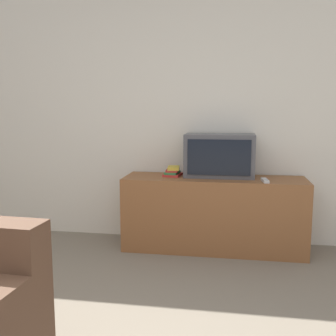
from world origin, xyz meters
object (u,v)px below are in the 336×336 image
object	(u,v)px
television	(220,155)
book_stack	(173,172)
tv_stand	(214,213)
remote_on_stand	(265,180)

from	to	relation	value
television	book_stack	world-z (taller)	television
tv_stand	television	xyz separation A→B (m)	(0.04, 0.08, 0.55)
television	book_stack	xyz separation A→B (m)	(-0.44, -0.03, -0.16)
tv_stand	book_stack	bearing A→B (deg)	174.08
book_stack	remote_on_stand	world-z (taller)	book_stack
tv_stand	television	distance (m)	0.55
book_stack	television	bearing A→B (deg)	4.52
remote_on_stand	book_stack	bearing A→B (deg)	168.07
tv_stand	book_stack	size ratio (longest dim) A/B	7.68
tv_stand	remote_on_stand	distance (m)	0.59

